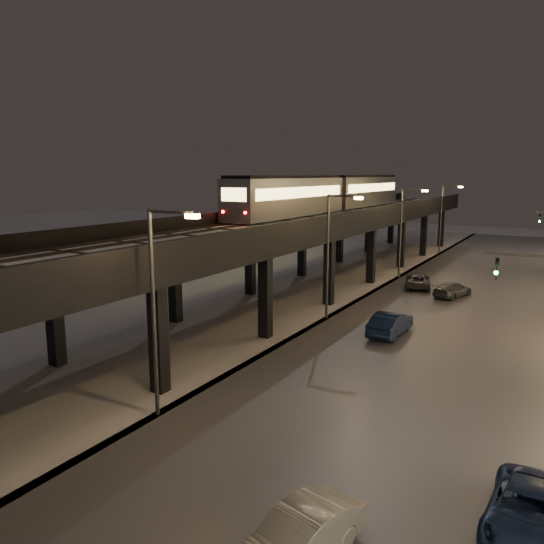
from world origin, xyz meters
The scene contains 16 objects.
road_surface centered at (7.50, 35.00, 0.03)m, with size 17.00×120.00×0.06m, color #46474D.
under_viaduct_pavement centered at (-6.00, 35.00, 0.03)m, with size 11.00×120.00×0.06m, color #9FA1A8.
elevated_viaduct centered at (-6.00, 31.84, 5.62)m, with size 9.00×100.00×6.30m.
viaduct_trackbed centered at (-6.01, 31.97, 6.39)m, with size 8.40×100.00×0.32m.
viaduct_parapet_streetside centered at (-1.65, 32.00, 6.85)m, with size 0.30×100.00×1.10m, color black.
viaduct_parapet_far centered at (-10.35, 32.00, 6.85)m, with size 0.30×100.00×1.10m, color black.
streetlight_left_1 centered at (-0.43, 13.00, 5.24)m, with size 2.57×0.28×9.00m.
streetlight_left_2 centered at (-0.43, 31.00, 5.24)m, with size 2.57×0.28×9.00m.
streetlight_left_3 centered at (-0.43, 49.00, 5.24)m, with size 2.57×0.28×9.00m.
streetlight_left_4 centered at (-0.43, 67.00, 5.24)m, with size 2.57×0.28×9.00m.
subway_train centered at (-8.50, 49.31, 8.43)m, with size 3.06×37.19×3.65m.
car_near_white centered at (4.53, 29.39, 0.77)m, with size 1.63×4.67×1.54m, color #0E1935.
car_mid_silver centered at (2.28, 44.94, 0.66)m, with size 2.18×4.72×1.31m, color #44464B.
car_mid_dark centered at (5.80, 42.70, 0.63)m, with size 1.75×4.31×1.25m, color #393B3E.
car_onc_silver centered at (8.66, 8.12, 0.71)m, with size 1.51×4.34×1.43m, color #949494.
car_onc_dark centered at (13.86, 12.55, 0.63)m, with size 2.10×4.55×1.26m, color #111F44.
Camera 1 is at (14.34, -3.26, 10.38)m, focal length 35.00 mm.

